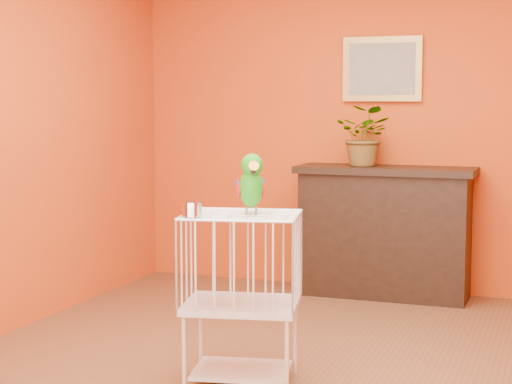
% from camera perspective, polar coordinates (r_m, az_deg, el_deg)
% --- Properties ---
extents(ground, '(4.50, 4.50, 0.00)m').
position_cam_1_polar(ground, '(4.87, 2.60, -11.90)').
color(ground, brown).
rests_on(ground, ground).
extents(room_shell, '(4.50, 4.50, 4.50)m').
position_cam_1_polar(room_shell, '(4.63, 2.69, 7.07)').
color(room_shell, '#C44712').
rests_on(room_shell, ground).
extents(console_cabinet, '(1.35, 0.49, 1.00)m').
position_cam_1_polar(console_cabinet, '(6.64, 8.54, -2.63)').
color(console_cabinet, black).
rests_on(console_cabinet, ground).
extents(potted_plant, '(0.49, 0.53, 0.36)m').
position_cam_1_polar(potted_plant, '(6.64, 7.38, 3.30)').
color(potted_plant, '#26722D').
rests_on(potted_plant, console_cabinet).
extents(framed_picture, '(0.62, 0.04, 0.50)m').
position_cam_1_polar(framed_picture, '(6.78, 8.41, 8.12)').
color(framed_picture, '#B58D40').
rests_on(framed_picture, room_shell).
extents(birdcage, '(0.67, 0.57, 0.91)m').
position_cam_1_polar(birdcage, '(4.56, -0.98, -6.97)').
color(birdcage, silver).
rests_on(birdcage, ground).
extents(feed_cup, '(0.11, 0.11, 0.07)m').
position_cam_1_polar(feed_cup, '(4.35, -4.29, -1.14)').
color(feed_cup, silver).
rests_on(feed_cup, birdcage).
extents(parrot, '(0.20, 0.28, 0.32)m').
position_cam_1_polar(parrot, '(4.42, -0.32, 0.57)').
color(parrot, '#59544C').
rests_on(parrot, birdcage).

